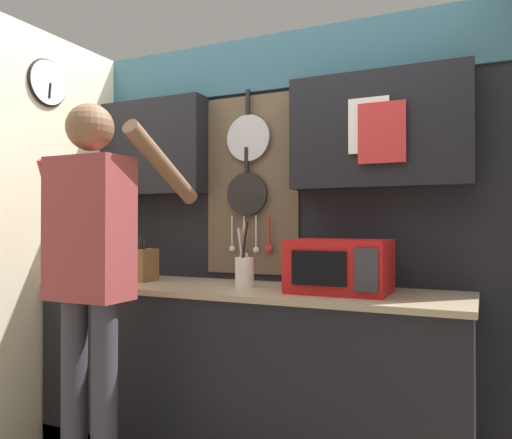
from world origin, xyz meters
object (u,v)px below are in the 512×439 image
Objects in this scene: microwave at (339,266)px; utensil_crock at (244,269)px; knife_block at (143,264)px; person at (91,257)px.

utensil_crock is at bearing 179.81° from microwave.
utensil_crock is (0.66, 0.00, -0.00)m from knife_block.
microwave is at bearing -0.03° from knife_block.
person is at bearing -148.98° from microwave.
utensil_crock is (-0.53, 0.00, -0.03)m from microwave.
utensil_crock reaches higher than knife_block.
knife_block is at bearing -179.90° from utensil_crock.
knife_block is 0.64m from person.
utensil_crock is 0.19× the size of person.
knife_block is (-1.19, 0.00, -0.03)m from microwave.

